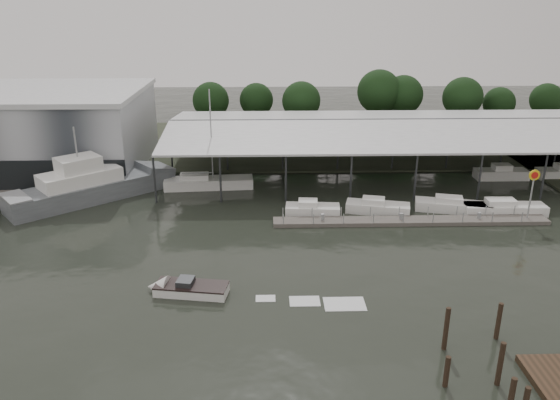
{
  "coord_description": "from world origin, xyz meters",
  "views": [
    {
      "loc": [
        0.36,
        -40.93,
        21.63
      ],
      "look_at": [
        1.69,
        10.28,
        2.5
      ],
      "focal_mm": 35.0,
      "sensor_mm": 36.0,
      "label": 1
    }
  ],
  "objects_px": {
    "shell_fuel_sign": "(533,185)",
    "white_sailboat": "(207,183)",
    "grey_trawler": "(92,186)",
    "speedboat_underway": "(185,289)"
  },
  "relations": [
    {
      "from": "shell_fuel_sign",
      "to": "speedboat_underway",
      "type": "relative_size",
      "value": 0.32
    },
    {
      "from": "grey_trawler",
      "to": "shell_fuel_sign",
      "type": "bearing_deg",
      "value": -49.35
    },
    {
      "from": "shell_fuel_sign",
      "to": "white_sailboat",
      "type": "xyz_separation_m",
      "value": [
        -33.78,
        11.46,
        -3.29
      ]
    },
    {
      "from": "shell_fuel_sign",
      "to": "speedboat_underway",
      "type": "distance_m",
      "value": 35.9
    },
    {
      "from": "shell_fuel_sign",
      "to": "grey_trawler",
      "type": "height_order",
      "value": "grey_trawler"
    },
    {
      "from": "shell_fuel_sign",
      "to": "white_sailboat",
      "type": "distance_m",
      "value": 35.82
    },
    {
      "from": "grey_trawler",
      "to": "speedboat_underway",
      "type": "bearing_deg",
      "value": -97.82
    },
    {
      "from": "shell_fuel_sign",
      "to": "white_sailboat",
      "type": "bearing_deg",
      "value": 161.26
    },
    {
      "from": "grey_trawler",
      "to": "white_sailboat",
      "type": "distance_m",
      "value": 13.13
    },
    {
      "from": "shell_fuel_sign",
      "to": "grey_trawler",
      "type": "distance_m",
      "value": 47.11
    }
  ]
}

